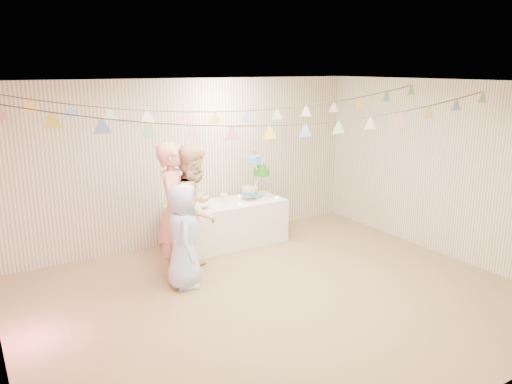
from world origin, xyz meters
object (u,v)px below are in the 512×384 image
cake_stand (255,172)px  person_child (184,236)px  person_adult_b (195,209)px  table (227,224)px  person_adult_a (175,210)px

cake_stand → person_child: (-1.75, -1.14, -0.43)m
person_adult_b → cake_stand: bearing=-15.5°
table → cake_stand: bearing=5.2°
table → person_adult_a: (-1.15, -0.69, 0.57)m
person_adult_b → person_child: size_ratio=1.31×
cake_stand → person_child: 2.13m
person_child → person_adult_a: bearing=11.5°
cake_stand → person_child: bearing=-147.0°
table → person_adult_a: size_ratio=1.01×
table → cake_stand: size_ratio=2.55×
table → person_adult_b: person_adult_b is taller
person_adult_a → person_child: size_ratio=1.35×
person_adult_a → table: bearing=-21.9°
table → person_child: person_child is taller
cake_stand → person_child: size_ratio=0.53×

